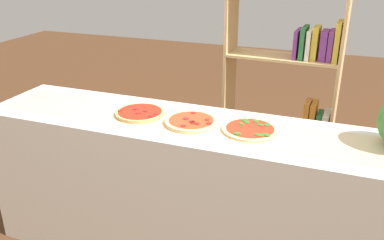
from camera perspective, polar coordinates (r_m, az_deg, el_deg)
The scene contains 6 objects.
counter at distance 2.52m, azimuth -0.00°, elevation -10.06°, with size 2.51×0.57×0.91m, color beige.
parchment_paper at distance 2.30m, azimuth -0.00°, elevation -0.44°, with size 2.36×0.35×0.00m, color tan.
pizza_pepperoni_0 at distance 2.43m, azimuth -7.22°, elevation 0.98°, with size 0.29×0.29×0.03m.
pizza_pepperoni_1 at distance 2.29m, azimuth -0.09°, elevation -0.24°, with size 0.30×0.30×0.03m.
pizza_spinach_2 at distance 2.22m, azimuth 8.09°, elevation -1.28°, with size 0.30×0.30×0.02m.
bookshelf at distance 3.04m, azimuth 13.79°, elevation 1.51°, with size 0.80×0.30×1.69m.
Camera 1 is at (0.74, -1.98, 1.82)m, focal length 38.40 mm.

